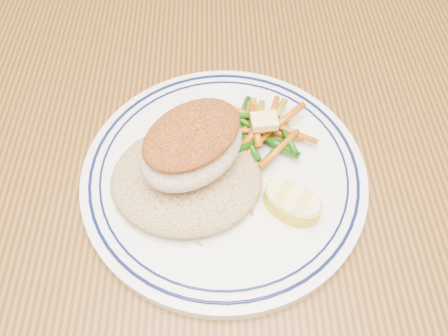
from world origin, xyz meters
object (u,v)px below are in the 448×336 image
fish_fillet (192,145)px  lemon_wedge (292,201)px  plate (224,174)px  rice_pilaf (186,176)px  vegetable_pile (260,129)px  dining_table (194,197)px

fish_fillet → lemon_wedge: (0.09, -0.04, -0.04)m
plate → fish_fillet: (-0.03, -0.00, 0.05)m
rice_pilaf → lemon_wedge: size_ratio=2.00×
fish_fillet → rice_pilaf: bearing=-124.1°
vegetable_pile → lemon_wedge: (0.02, -0.09, -0.00)m
vegetable_pile → dining_table: bearing=-175.0°
vegetable_pile → fish_fillet: bearing=-145.4°
vegetable_pile → plate: bearing=-131.7°
dining_table → vegetable_pile: bearing=5.0°
dining_table → fish_fillet: size_ratio=11.67×
rice_pilaf → plate: bearing=22.1°
fish_fillet → vegetable_pile: bearing=34.6°
lemon_wedge → plate: bearing=144.8°
fish_fillet → dining_table: bearing=101.5°
rice_pilaf → vegetable_pile: (0.07, 0.06, -0.00)m
vegetable_pile → lemon_wedge: bearing=-74.2°
rice_pilaf → vegetable_pile: size_ratio=1.29×
plate → lemon_wedge: size_ratio=3.91×
rice_pilaf → vegetable_pile: 0.09m
dining_table → lemon_wedge: (0.10, -0.08, 0.12)m
dining_table → lemon_wedge: size_ratio=20.44×
plate → rice_pilaf: size_ratio=1.95×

